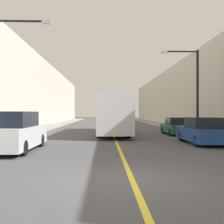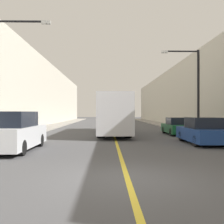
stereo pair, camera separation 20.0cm
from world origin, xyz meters
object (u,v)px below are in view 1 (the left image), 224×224
at_px(car_right_mid, 177,127).
at_px(street_lamp_right, 194,85).
at_px(bus, 113,114).
at_px(street_lamp_left, 3,71).
at_px(parked_suv_left, 14,133).
at_px(car_right_near, 202,132).

xyz_separation_m(car_right_mid, street_lamp_right, (1.06, -1.06, 3.40)).
distance_m(bus, car_right_mid, 5.58).
bearing_deg(street_lamp_right, street_lamp_left, -155.01).
bearing_deg(street_lamp_left, car_right_mid, 30.93).
xyz_separation_m(parked_suv_left, street_lamp_left, (-1.26, 1.94, 3.29)).
distance_m(parked_suv_left, car_right_mid, 13.75).
bearing_deg(parked_suv_left, street_lamp_right, 34.46).
xyz_separation_m(car_right_near, street_lamp_right, (1.29, 5.26, 3.35)).
bearing_deg(car_right_near, street_lamp_right, 76.20).
relative_size(car_right_mid, street_lamp_left, 0.62).
relative_size(car_right_near, car_right_mid, 1.06).
relative_size(car_right_near, street_lamp_right, 0.68).
height_order(parked_suv_left, car_right_near, parked_suv_left).
bearing_deg(car_right_mid, bus, 167.41).
height_order(bus, parked_suv_left, bus).
relative_size(bus, car_right_near, 2.67).
relative_size(bus, street_lamp_right, 1.82).
xyz_separation_m(bus, street_lamp_right, (6.40, -2.26, 2.31)).
xyz_separation_m(car_right_near, street_lamp_left, (-11.45, -0.69, 3.47)).
bearing_deg(parked_suv_left, bus, 63.36).
relative_size(parked_suv_left, street_lamp_left, 0.72).
bearing_deg(street_lamp_left, car_right_near, 3.42).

